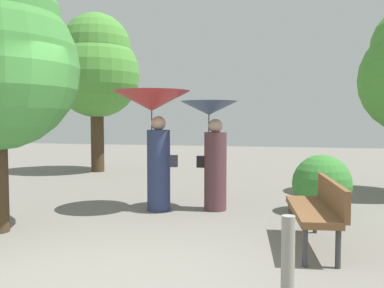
# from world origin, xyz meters

# --- Properties ---
(ground_plane) EXTENTS (40.00, 40.00, 0.00)m
(ground_plane) POSITION_xyz_m (0.00, 0.00, 0.00)
(ground_plane) COLOR slate
(person_left) EXTENTS (1.31, 1.31, 2.05)m
(person_left) POSITION_xyz_m (-0.56, 3.10, 1.56)
(person_left) COLOR navy
(person_left) RESTS_ON ground
(person_right) EXTENTS (0.98, 0.98, 1.88)m
(person_right) POSITION_xyz_m (0.41, 3.35, 1.26)
(person_right) COLOR #563338
(person_right) RESTS_ON ground
(park_bench) EXTENTS (0.65, 1.54, 0.83)m
(park_bench) POSITION_xyz_m (2.04, 1.57, 0.51)
(park_bench) COLOR #38383D
(park_bench) RESTS_ON ground
(tree_mid_left) EXTENTS (2.55, 2.55, 4.70)m
(tree_mid_left) POSITION_xyz_m (-3.85, 7.67, 3.14)
(tree_mid_left) COLOR #42301E
(tree_mid_left) RESTS_ON ground
(bush_path_left) EXTENTS (0.98, 0.98, 0.98)m
(bush_path_left) POSITION_xyz_m (2.25, 3.54, 0.49)
(bush_path_left) COLOR #387F33
(bush_path_left) RESTS_ON ground
(path_marker_post) EXTENTS (0.12, 0.12, 0.72)m
(path_marker_post) POSITION_xyz_m (1.68, 0.10, 0.36)
(path_marker_post) COLOR gray
(path_marker_post) RESTS_ON ground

